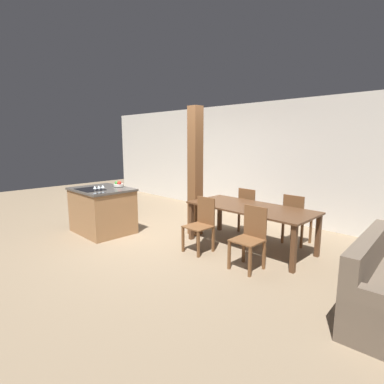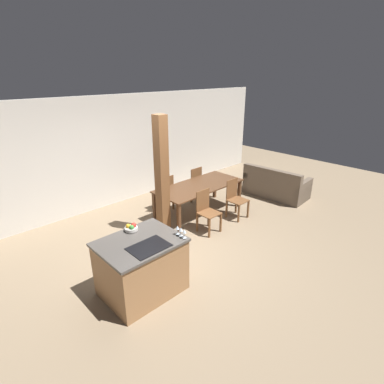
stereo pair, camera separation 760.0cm
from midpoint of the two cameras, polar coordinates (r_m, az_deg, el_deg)
name	(u,v)px [view 1 (the left image)]	position (r m, az deg, el deg)	size (l,w,h in m)	color
ground_plane	(162,239)	(4.44, 33.90, -26.51)	(16.00, 16.00, 0.00)	#847056
wall_back	(249,160)	(6.52, 39.90, -2.73)	(11.20, 0.08, 2.70)	silver
kitchen_island	(103,210)	(4.06, 15.02, -21.07)	(1.19, 0.94, 0.91)	#9E7047
fruit_bowl	(119,184)	(4.07, 18.88, -13.29)	(0.20, 0.20, 0.12)	silver
wine_glass_near	(95,188)	(3.27, 20.12, -18.18)	(0.06, 0.06, 0.14)	silver
wine_glass_middle	(99,187)	(3.33, 20.71, -17.66)	(0.06, 0.06, 0.14)	silver
wine_glass_far	(103,187)	(3.40, 21.27, -17.15)	(0.06, 0.06, 0.14)	silver
dining_table	(250,211)	(4.89, 53.84, -16.91)	(2.15, 0.96, 0.73)	#51331E
dining_chair_near_left	(201,223)	(4.26, 48.07, -22.31)	(0.40, 0.40, 0.90)	brown
dining_chair_near_right	(250,237)	(4.47, 61.55, -22.88)	(0.40, 0.40, 0.90)	brown
dining_chair_far_left	(250,210)	(5.53, 47.38, -15.14)	(0.40, 0.40, 0.90)	brown
dining_chair_far_right	(296,218)	(5.69, 57.48, -15.95)	(0.40, 0.40, 0.90)	brown
timber_post	(195,172)	(4.49, 39.93, -9.13)	(0.22, 0.22, 2.47)	brown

